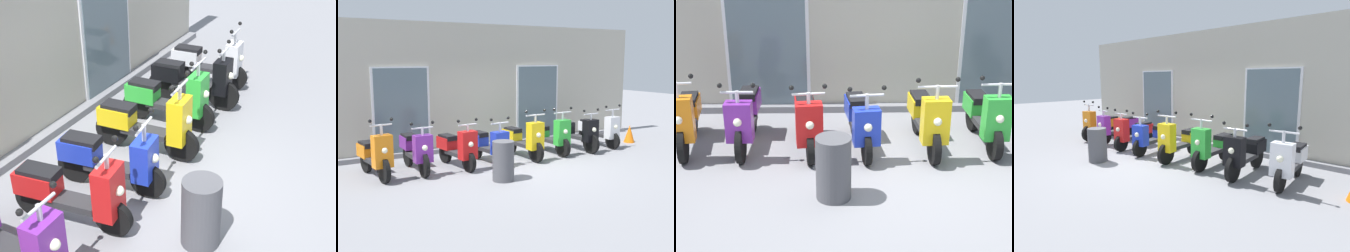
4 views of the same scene
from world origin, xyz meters
The scene contains 11 objects.
ground_plane centered at (0.00, 0.00, 0.00)m, with size 40.00×40.00×0.00m, color gray.
storefront_facade centered at (0.00, 2.66, 1.66)m, with size 11.32×0.50×3.43m.
scooter_orange centered at (-3.16, 0.87, 0.50)m, with size 0.55×1.58×1.32m.
scooter_purple centered at (-2.27, 0.91, 0.50)m, with size 0.53×1.65×1.20m.
scooter_red centered at (-1.32, 0.79, 0.48)m, with size 0.55×1.53×1.19m.
scooter_blue centered at (-0.51, 0.80, 0.47)m, with size 0.57×1.53×1.17m.
scooter_yellow centered at (0.50, 0.80, 0.49)m, with size 0.62×1.65×1.29m.
scooter_green centered at (1.42, 0.91, 0.47)m, with size 0.62×1.60×1.28m.
scooter_black centered at (2.29, 0.88, 0.48)m, with size 0.56×1.69×1.19m.
scooter_white centered at (3.19, 0.96, 0.48)m, with size 0.60×1.55×1.23m.
trash_bin centered at (-0.92, -0.66, 0.41)m, with size 0.45×0.45×0.83m, color #4C4C51.
Camera 4 is at (5.01, -4.25, 2.01)m, focal length 29.54 mm.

